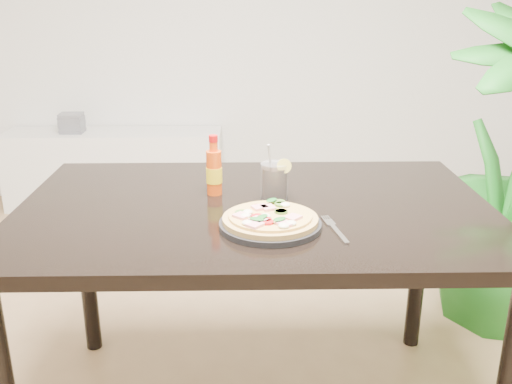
{
  "coord_description": "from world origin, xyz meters",
  "views": [
    {
      "loc": [
        0.06,
        -1.57,
        1.34
      ],
      "look_at": [
        0.09,
        -0.1,
        0.83
      ],
      "focal_mm": 40.0,
      "sensor_mm": 36.0,
      "label": 1
    }
  ],
  "objects_px": {
    "pizza": "(270,218)",
    "cola_cup": "(274,182)",
    "hot_sauce_bottle": "(214,171)",
    "plate": "(270,225)",
    "media_console": "(116,169)",
    "dining_table": "(255,230)",
    "fork": "(334,228)"
  },
  "relations": [
    {
      "from": "hot_sauce_bottle",
      "to": "fork",
      "type": "distance_m",
      "value": 0.45
    },
    {
      "from": "pizza",
      "to": "fork",
      "type": "relative_size",
      "value": 1.36
    },
    {
      "from": "plate",
      "to": "hot_sauce_bottle",
      "type": "relative_size",
      "value": 1.46
    },
    {
      "from": "dining_table",
      "to": "media_console",
      "type": "distance_m",
      "value": 2.27
    },
    {
      "from": "fork",
      "to": "hot_sauce_bottle",
      "type": "bearing_deg",
      "value": 128.57
    },
    {
      "from": "plate",
      "to": "hot_sauce_bottle",
      "type": "distance_m",
      "value": 0.33
    },
    {
      "from": "cola_cup",
      "to": "fork",
      "type": "xyz_separation_m",
      "value": [
        0.15,
        -0.25,
        -0.05
      ]
    },
    {
      "from": "pizza",
      "to": "cola_cup",
      "type": "xyz_separation_m",
      "value": [
        0.02,
        0.24,
        0.02
      ]
    },
    {
      "from": "dining_table",
      "to": "pizza",
      "type": "bearing_deg",
      "value": -78.99
    },
    {
      "from": "fork",
      "to": "media_console",
      "type": "relative_size",
      "value": 0.13
    },
    {
      "from": "plate",
      "to": "pizza",
      "type": "xyz_separation_m",
      "value": [
        -0.0,
        -0.0,
        0.02
      ]
    },
    {
      "from": "pizza",
      "to": "media_console",
      "type": "xyz_separation_m",
      "value": [
        -0.92,
        2.23,
        -0.53
      ]
    },
    {
      "from": "plate",
      "to": "cola_cup",
      "type": "xyz_separation_m",
      "value": [
        0.02,
        0.23,
        0.04
      ]
    },
    {
      "from": "plate",
      "to": "fork",
      "type": "relative_size",
      "value": 1.45
    },
    {
      "from": "fork",
      "to": "dining_table",
      "type": "bearing_deg",
      "value": 126.47
    },
    {
      "from": "pizza",
      "to": "hot_sauce_bottle",
      "type": "height_order",
      "value": "hot_sauce_bottle"
    },
    {
      "from": "plate",
      "to": "media_console",
      "type": "distance_m",
      "value": 2.46
    },
    {
      "from": "fork",
      "to": "media_console",
      "type": "xyz_separation_m",
      "value": [
        -1.1,
        2.24,
        -0.5
      ]
    },
    {
      "from": "dining_table",
      "to": "pizza",
      "type": "relative_size",
      "value": 5.49
    },
    {
      "from": "fork",
      "to": "pizza",
      "type": "bearing_deg",
      "value": 165.33
    },
    {
      "from": "hot_sauce_bottle",
      "to": "cola_cup",
      "type": "relative_size",
      "value": 1.08
    },
    {
      "from": "dining_table",
      "to": "plate",
      "type": "xyz_separation_m",
      "value": [
        0.04,
        -0.18,
        0.09
      ]
    },
    {
      "from": "cola_cup",
      "to": "dining_table",
      "type": "bearing_deg",
      "value": -137.87
    },
    {
      "from": "pizza",
      "to": "cola_cup",
      "type": "height_order",
      "value": "cola_cup"
    },
    {
      "from": "hot_sauce_bottle",
      "to": "media_console",
      "type": "relative_size",
      "value": 0.13
    },
    {
      "from": "pizza",
      "to": "dining_table",
      "type": "bearing_deg",
      "value": 101.01
    },
    {
      "from": "dining_table",
      "to": "fork",
      "type": "distance_m",
      "value": 0.3
    },
    {
      "from": "cola_cup",
      "to": "media_console",
      "type": "xyz_separation_m",
      "value": [
        -0.95,
        1.99,
        -0.55
      ]
    },
    {
      "from": "media_console",
      "to": "pizza",
      "type": "bearing_deg",
      "value": -67.49
    },
    {
      "from": "pizza",
      "to": "fork",
      "type": "height_order",
      "value": "pizza"
    },
    {
      "from": "cola_cup",
      "to": "fork",
      "type": "height_order",
      "value": "cola_cup"
    },
    {
      "from": "media_console",
      "to": "hot_sauce_bottle",
      "type": "bearing_deg",
      "value": -68.64
    }
  ]
}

